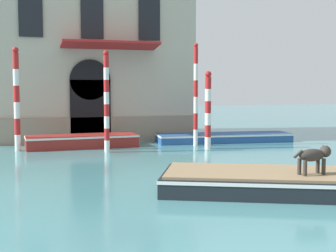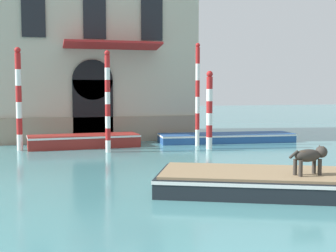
{
  "view_description": "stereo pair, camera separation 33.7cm",
  "coord_description": "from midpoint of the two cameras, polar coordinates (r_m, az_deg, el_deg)",
  "views": [
    {
      "loc": [
        -3.15,
        -2.89,
        2.57
      ],
      "look_at": [
        1.57,
        13.14,
        1.2
      ],
      "focal_mm": 50.0,
      "sensor_mm": 36.0,
      "label": 1
    },
    {
      "loc": [
        -2.82,
        -2.98,
        2.57
      ],
      "look_at": [
        1.57,
        13.14,
        1.2
      ],
      "focal_mm": 50.0,
      "sensor_mm": 36.0,
      "label": 2
    }
  ],
  "objects": [
    {
      "name": "mooring_pole_0",
      "position": [
        20.63,
        2.94,
        3.86
      ],
      "size": [
        0.19,
        0.19,
        4.52
      ],
      "color": "white",
      "rests_on": "ground_plane"
    },
    {
      "name": "boat_moored_near_palazzo",
      "position": [
        20.52,
        -10.89,
        -1.79
      ],
      "size": [
        4.8,
        1.79,
        0.54
      ],
      "rotation": [
        0.0,
        0.0,
        0.06
      ],
      "color": "maroon",
      "rests_on": "ground_plane"
    },
    {
      "name": "boat_moored_far",
      "position": [
        22.35,
        6.4,
        -1.38
      ],
      "size": [
        6.5,
        2.15,
        0.41
      ],
      "rotation": [
        0.0,
        0.0,
        -0.08
      ],
      "color": "#234C8C",
      "rests_on": "ground_plane"
    },
    {
      "name": "mooring_pole_1",
      "position": [
        18.67,
        -8.01,
        3.01
      ],
      "size": [
        0.22,
        0.22,
        4.04
      ],
      "color": "white",
      "rests_on": "ground_plane"
    },
    {
      "name": "dog_on_deck",
      "position": [
        11.58,
        16.62,
        -3.46
      ],
      "size": [
        1.04,
        0.36,
        0.69
      ],
      "rotation": [
        0.0,
        0.0,
        0.09
      ],
      "color": "#332D28",
      "rests_on": "boat_foreground"
    },
    {
      "name": "boat_foreground",
      "position": [
        11.88,
        13.4,
        -6.58
      ],
      "size": [
        6.52,
        4.62,
        0.52
      ],
      "rotation": [
        0.0,
        0.0,
        -0.41
      ],
      "color": "black",
      "rests_on": "ground_plane"
    },
    {
      "name": "mooring_pole_2",
      "position": [
        19.61,
        4.41,
        2.0
      ],
      "size": [
        0.27,
        0.27,
        3.27
      ],
      "color": "white",
      "rests_on": "ground_plane"
    },
    {
      "name": "mooring_pole_3",
      "position": [
        19.93,
        -18.43,
        3.16
      ],
      "size": [
        0.25,
        0.25,
        4.21
      ],
      "color": "white",
      "rests_on": "ground_plane"
    }
  ]
}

